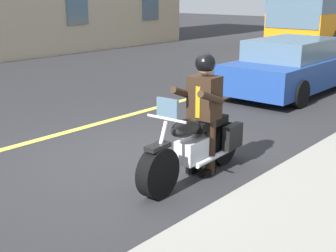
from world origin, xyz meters
TOP-DOWN VIEW (x-y plane):
  - ground_plane at (0.00, 0.00)m, footprint 80.00×80.00m
  - lane_center_stripe at (0.00, -2.00)m, footprint 60.00×0.16m
  - motorcycle_main at (-0.05, 1.14)m, footprint 2.22×0.67m
  - rider_main at (-0.23, 1.12)m, footprint 0.64×0.57m
  - car_silver at (-6.21, -0.42)m, footprint 4.60×1.92m

SIDE VIEW (x-z plane):
  - ground_plane at x=0.00m, z-range 0.00..0.00m
  - lane_center_stripe at x=0.00m, z-range 0.00..0.01m
  - motorcycle_main at x=-0.05m, z-range -0.18..1.08m
  - car_silver at x=-6.21m, z-range -0.01..1.39m
  - rider_main at x=-0.23m, z-range 0.17..1.91m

